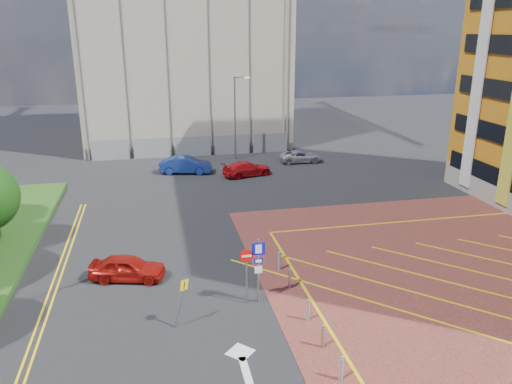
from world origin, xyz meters
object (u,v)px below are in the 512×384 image
object	(u,v)px
sign_cluster	(254,265)
car_silver_back	(301,156)
car_red_left	(127,268)
car_red_back	(247,169)
car_blue_back	(186,165)
warning_sign	(182,297)
lamp_back	(236,115)

from	to	relation	value
sign_cluster	car_silver_back	world-z (taller)	sign_cluster
car_red_left	car_red_back	size ratio (longest dim) A/B	0.88
car_red_left	car_red_back	bearing A→B (deg)	-15.03
car_red_left	car_red_back	xyz separation A→B (m)	(9.54, 17.35, -0.02)
sign_cluster	car_blue_back	xyz separation A→B (m)	(-1.48, 22.89, -1.20)
car_red_left	car_silver_back	distance (m)	25.97
warning_sign	car_red_left	bearing A→B (deg)	116.61
sign_cluster	car_red_back	xyz separation A→B (m)	(3.69, 20.95, -1.33)
lamp_back	car_blue_back	distance (m)	7.60
sign_cluster	warning_sign	xyz separation A→B (m)	(-3.40, -1.30, -0.52)
car_blue_back	car_red_back	world-z (taller)	car_blue_back
warning_sign	car_blue_back	world-z (taller)	warning_sign
car_red_left	car_red_back	distance (m)	19.81
sign_cluster	car_red_left	size ratio (longest dim) A/B	0.84
sign_cluster	car_red_back	world-z (taller)	sign_cluster
sign_cluster	car_red_back	bearing A→B (deg)	80.01
car_red_back	sign_cluster	bearing A→B (deg)	155.44
car_red_back	car_silver_back	xyz separation A→B (m)	(5.93, 3.51, -0.06)
lamp_back	sign_cluster	xyz separation A→B (m)	(-3.78, -27.02, -2.41)
car_blue_back	lamp_back	bearing A→B (deg)	-39.89
car_blue_back	car_red_back	distance (m)	5.52
warning_sign	sign_cluster	bearing A→B (deg)	20.87
lamp_back	warning_sign	size ratio (longest dim) A/B	3.55
sign_cluster	car_blue_back	size ratio (longest dim) A/B	0.70
lamp_back	sign_cluster	distance (m)	27.38
lamp_back	sign_cluster	size ratio (longest dim) A/B	2.50
sign_cluster	car_red_back	distance (m)	21.31
sign_cluster	warning_sign	distance (m)	3.68
car_red_left	car_red_back	world-z (taller)	car_red_left
warning_sign	car_silver_back	xyz separation A→B (m)	(13.02, 25.75, -0.86)
car_blue_back	car_red_back	bearing A→B (deg)	-98.58
lamp_back	sign_cluster	world-z (taller)	lamp_back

